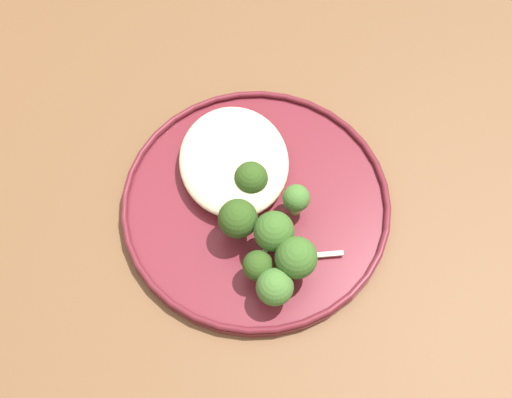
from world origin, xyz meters
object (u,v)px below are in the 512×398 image
seared_scallop_half_hidden (229,205)px  seared_scallop_left_edge (205,176)px  seared_scallop_rear_pale (222,138)px  broccoli_floret_beside_noodles (258,266)px  seared_scallop_large_seared (227,153)px  broccoli_floret_split_head (277,231)px  broccoli_floret_small_sprig (251,179)px  seared_scallop_on_noodles (253,167)px  broccoli_floret_right_tilted (275,287)px  broccoli_floret_rear_charred (238,219)px  dinner_plate (256,204)px  broccoli_floret_left_leaning (296,199)px  seared_scallop_right_edge (247,186)px  broccoli_floret_front_edge (296,258)px

seared_scallop_half_hidden → seared_scallop_left_edge: (0.04, 0.02, 0.00)m
seared_scallop_rear_pale → broccoli_floret_beside_noodles: bearing=-174.2°
seared_scallop_large_seared → broccoli_floret_split_head: (-0.11, -0.04, 0.03)m
seared_scallop_left_edge → broccoli_floret_small_sprig: size_ratio=0.60×
seared_scallop_on_noodles → broccoli_floret_small_sprig: 0.03m
seared_scallop_on_noodles → broccoli_floret_right_tilted: size_ratio=0.64×
seared_scallop_on_noodles → broccoli_floret_rear_charred: size_ratio=0.55×
broccoli_floret_right_tilted → seared_scallop_half_hidden: bearing=17.2°
seared_scallop_half_hidden → seared_scallop_rear_pale: bearing=-2.0°
dinner_plate → broccoli_floret_rear_charred: 0.05m
seared_scallop_rear_pale → broccoli_floret_right_tilted: broccoli_floret_right_tilted is taller
seared_scallop_on_noodles → broccoli_floret_small_sprig: broccoli_floret_small_sprig is taller
seared_scallop_left_edge → broccoli_floret_beside_noodles: bearing=-161.0°
seared_scallop_large_seared → broccoli_floret_rear_charred: size_ratio=0.49×
seared_scallop_half_hidden → seared_scallop_on_noodles: (0.04, -0.03, 0.00)m
broccoli_floret_beside_noodles → broccoli_floret_left_leaning: 0.08m
seared_scallop_large_seared → broccoli_floret_small_sprig: size_ratio=0.60×
seared_scallop_right_edge → seared_scallop_half_hidden: 0.03m
broccoli_floret_rear_charred → seared_scallop_half_hidden: bearing=12.1°
dinner_plate → seared_scallop_on_noodles: bearing=-3.7°
seared_scallop_on_noodles → broccoli_floret_beside_noodles: broccoli_floret_beside_noodles is taller
broccoli_floret_right_tilted → broccoli_floret_front_edge: bearing=-46.6°
broccoli_floret_rear_charred → broccoli_floret_small_sprig: 0.05m
seared_scallop_on_noodles → seared_scallop_rear_pale: (0.04, 0.03, -0.00)m
seared_scallop_large_seared → broccoli_floret_front_edge: broccoli_floret_front_edge is taller
seared_scallop_large_seared → seared_scallop_left_edge: bearing=132.1°
dinner_plate → seared_scallop_rear_pale: size_ratio=9.11×
seared_scallop_left_edge → broccoli_floret_small_sprig: broccoli_floret_small_sprig is taller
seared_scallop_right_edge → seared_scallop_left_edge: bearing=66.9°
seared_scallop_right_edge → broccoli_floret_small_sprig: 0.02m
seared_scallop_half_hidden → dinner_plate: bearing=-85.0°
dinner_plate → seared_scallop_half_hidden: 0.03m
seared_scallop_right_edge → seared_scallop_half_hidden: size_ratio=1.47×
dinner_plate → broccoli_floret_rear_charred: bearing=144.5°
broccoli_floret_beside_noodles → broccoli_floret_rear_charred: 0.05m
seared_scallop_large_seared → dinner_plate: bearing=-158.5°
dinner_plate → seared_scallop_on_noodles: size_ratio=9.34×
broccoli_floret_split_head → broccoli_floret_left_leaning: bearing=-35.0°
seared_scallop_large_seared → broccoli_floret_small_sprig: bearing=-155.2°
dinner_plate → broccoli_floret_beside_noodles: bearing=173.0°
seared_scallop_left_edge → seared_scallop_on_noodles: 0.05m
dinner_plate → seared_scallop_on_noodles: seared_scallop_on_noodles is taller
seared_scallop_left_edge → seared_scallop_rear_pale: same height
seared_scallop_large_seared → broccoli_floret_left_leaning: size_ratio=0.65×
seared_scallop_rear_pale → broccoli_floret_front_edge: broccoli_floret_front_edge is taller
seared_scallop_large_seared → seared_scallop_half_hidden: size_ratio=1.21×
broccoli_floret_small_sprig → broccoli_floret_rear_charred: bearing=157.3°
seared_scallop_large_seared → broccoli_floret_front_edge: 0.15m
broccoli_floret_beside_noodles → broccoli_floret_small_sprig: 0.10m
broccoli_floret_split_head → broccoli_floret_beside_noodles: bearing=141.9°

